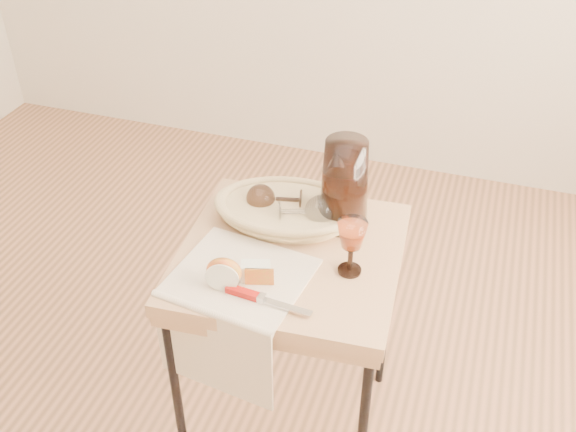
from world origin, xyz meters
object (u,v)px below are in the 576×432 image
at_px(goblet_lying_a, 278,199).
at_px(apple_half, 224,272).
at_px(side_table, 290,347).
at_px(tea_towel, 240,276).
at_px(goblet_lying_b, 303,211).
at_px(wine_goblet, 351,247).
at_px(table_knife, 265,299).
at_px(bread_basket, 287,211).
at_px(pitcher, 345,184).

distance_m(goblet_lying_a, apple_half, 0.30).
distance_m(side_table, tea_towel, 0.38).
distance_m(tea_towel, goblet_lying_b, 0.25).
bearing_deg(goblet_lying_a, wine_goblet, 131.90).
bearing_deg(table_knife, apple_half, 170.95).
relative_size(bread_basket, pitcher, 1.19).
bearing_deg(side_table, table_knife, -89.02).
height_order(goblet_lying_a, table_knife, goblet_lying_a).
distance_m(goblet_lying_b, table_knife, 0.30).
relative_size(goblet_lying_a, wine_goblet, 0.85).
xyz_separation_m(pitcher, apple_half, (-0.20, -0.32, -0.08)).
bearing_deg(goblet_lying_b, side_table, -111.37).
xyz_separation_m(side_table, goblet_lying_a, (-0.08, 0.13, 0.39)).
bearing_deg(goblet_lying_b, bread_basket, 137.92).
bearing_deg(bread_basket, wine_goblet, -43.77).
bearing_deg(bread_basket, side_table, -75.82).
height_order(bread_basket, apple_half, apple_half).
bearing_deg(apple_half, table_knife, -25.48).
relative_size(side_table, wine_goblet, 4.70).
bearing_deg(bread_basket, goblet_lying_a, 145.44).
bearing_deg(tea_towel, table_knife, -30.78).
height_order(goblet_lying_a, apple_half, goblet_lying_a).
bearing_deg(bread_basket, pitcher, 5.14).
bearing_deg(goblet_lying_b, goblet_lying_a, 136.10).
bearing_deg(side_table, tea_towel, -121.75).
distance_m(tea_towel, bread_basket, 0.25).
bearing_deg(wine_goblet, table_knife, -132.48).
relative_size(bread_basket, wine_goblet, 2.31).
xyz_separation_m(goblet_lying_a, pitcher, (0.17, 0.02, 0.07)).
xyz_separation_m(tea_towel, apple_half, (-0.02, -0.04, 0.04)).
bearing_deg(goblet_lying_a, bread_basket, 140.03).
relative_size(pitcher, table_knife, 1.39).
relative_size(goblet_lying_b, wine_goblet, 0.92).
height_order(goblet_lying_b, apple_half, goblet_lying_b).
bearing_deg(table_knife, side_table, 96.03).
distance_m(side_table, goblet_lying_b, 0.41).
height_order(tea_towel, apple_half, apple_half).
xyz_separation_m(wine_goblet, table_knife, (-0.15, -0.17, -0.06)).
distance_m(pitcher, apple_half, 0.38).
xyz_separation_m(bread_basket, wine_goblet, (0.20, -0.15, 0.05)).
xyz_separation_m(goblet_lying_a, apple_half, (-0.03, -0.30, -0.01)).
xyz_separation_m(side_table, apple_half, (-0.10, -0.17, 0.39)).
relative_size(pitcher, wine_goblet, 1.94).
bearing_deg(side_table, apple_half, -121.35).
bearing_deg(apple_half, side_table, 47.27).
relative_size(side_table, goblet_lying_b, 5.10).
distance_m(tea_towel, apple_half, 0.06).
bearing_deg(tea_towel, pitcher, 65.62).
bearing_deg(pitcher, wine_goblet, -82.89).
bearing_deg(goblet_lying_b, apple_half, -131.80).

